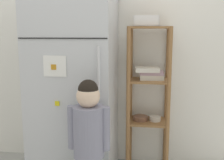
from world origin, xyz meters
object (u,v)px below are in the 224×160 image
Objects in this scene: refrigerator at (74,78)px; pantry_shelf_unit at (149,89)px; fruit_bin at (147,22)px; child_standing at (89,131)px.

refrigerator reaches higher than pantry_shelf_unit.
pantry_shelf_unit is (0.64, 0.16, -0.11)m from refrigerator.
pantry_shelf_unit is at bearing 14.96° from fruit_bin.
pantry_shelf_unit is 0.59m from fruit_bin.
child_standing is 0.78m from pantry_shelf_unit.
child_standing is at bearing -122.27° from fruit_bin.
refrigerator is 0.80m from fruit_bin.
child_standing is at bearing -123.54° from pantry_shelf_unit.
refrigerator is at bearing -165.87° from pantry_shelf_unit.
refrigerator is 8.08× the size of fruit_bin.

